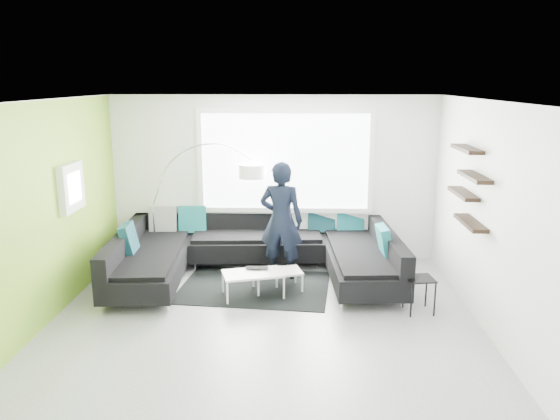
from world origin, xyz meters
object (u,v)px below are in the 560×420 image
object	(u,v)px
side_table	(419,295)
person	(281,221)
coffee_table	(265,282)
arc_lamp	(153,204)
sectional_sofa	(256,255)
laptop	(257,269)

from	to	relation	value
side_table	person	bearing A→B (deg)	146.02
coffee_table	person	xyz separation A→B (m)	(0.21, 0.68, 0.74)
coffee_table	person	size ratio (longest dim) A/B	0.59
arc_lamp	side_table	bearing A→B (deg)	-17.72
side_table	sectional_sofa	bearing A→B (deg)	153.44
arc_lamp	laptop	bearing A→B (deg)	-28.45
sectional_sofa	coffee_table	world-z (taller)	sectional_sofa
sectional_sofa	arc_lamp	xyz separation A→B (m)	(-1.77, 0.75, 0.62)
coffee_table	laptop	distance (m)	0.23
arc_lamp	side_table	xyz separation A→B (m)	(4.04, -1.88, -0.79)
sectional_sofa	arc_lamp	size ratio (longest dim) A/B	2.13
sectional_sofa	laptop	bearing A→B (deg)	-88.64
sectional_sofa	side_table	distance (m)	2.54
sectional_sofa	arc_lamp	distance (m)	2.02
sectional_sofa	coffee_table	bearing A→B (deg)	-75.81
coffee_table	side_table	bearing A→B (deg)	-31.38
arc_lamp	side_table	world-z (taller)	arc_lamp
person	arc_lamp	bearing A→B (deg)	-5.80
arc_lamp	laptop	world-z (taller)	arc_lamp
sectional_sofa	person	distance (m)	0.66
sectional_sofa	person	xyz separation A→B (m)	(0.38, 0.14, 0.52)
laptop	arc_lamp	bearing A→B (deg)	144.84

